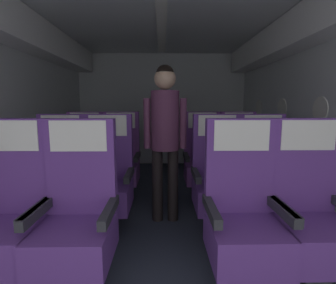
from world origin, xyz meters
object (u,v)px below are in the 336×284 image
Objects in this scene: seat_a_left_window at (8,219)px; seat_a_right_window at (243,218)px; seat_a_left_aisle at (77,220)px; seat_c_right_aisle at (239,162)px; flight_attendant at (165,127)px; seat_c_right_window at (203,162)px; seat_c_left_window at (84,163)px; seat_c_left_aisle at (121,162)px; seat_b_left_window at (60,182)px; seat_b_left_aisle at (107,182)px; seat_a_right_aisle at (310,217)px; seat_b_right_window at (218,181)px; seat_b_right_aisle at (264,181)px.

seat_a_left_window is 1.00× the size of seat_a_right_window.
seat_a_left_aisle is 1.00× the size of seat_c_right_aisle.
seat_c_right_window is at bearing -129.60° from flight_attendant.
seat_a_left_window is 1.00× the size of seat_a_left_aisle.
seat_c_right_aisle is (0.46, 1.66, 0.00)m from seat_a_right_window.
seat_a_left_aisle and seat_c_left_window have the same top height.
seat_c_right_window is (1.05, 0.00, 0.00)m from seat_c_left_aisle.
seat_c_left_window is at bearing -178.22° from seat_c_left_aisle.
flight_attendant reaches higher than seat_c_left_aisle.
seat_b_left_aisle is at bearing -0.18° from seat_b_left_window.
seat_c_right_window is 0.96m from flight_attendant.
seat_c_left_window is 0.70× the size of flight_attendant.
flight_attendant is at bearing 133.24° from seat_a_right_aisle.
seat_b_right_window is 1.00× the size of seat_c_left_aisle.
seat_b_left_window is 0.95m from seat_c_left_aisle.
flight_attendant is (1.01, 0.18, 0.50)m from seat_b_left_window.
seat_c_right_window is at bearing 0.18° from seat_c_left_aisle.
seat_a_right_window is at bearing 0.34° from seat_a_left_aisle.
seat_b_left_aisle is 1.00× the size of seat_c_right_window.
seat_b_right_aisle is at bearing -0.09° from seat_b_left_window.
seat_c_right_aisle is (0.45, 0.84, 0.00)m from seat_b_right_window.
seat_b_left_window is 0.70× the size of flight_attendant.
seat_a_left_aisle is 0.84m from seat_b_left_aisle.
seat_b_left_aisle is at bearing 89.02° from seat_a_left_aisle.
flight_attendant reaches higher than seat_a_left_aisle.
seat_a_left_window is 2.24m from seat_c_right_window.
seat_a_left_window is 1.00× the size of seat_b_left_window.
seat_c_right_aisle is (1.52, -0.01, 0.00)m from seat_c_left_aisle.
seat_a_left_window and seat_c_left_aisle have the same top height.
seat_b_right_window is at bearing 37.70° from seat_a_left_aisle.
seat_b_left_aisle and seat_b_right_aisle have the same top height.
flight_attendant is (0.55, 0.18, 0.50)m from seat_b_left_aisle.
seat_a_left_aisle is at bearing -132.44° from seat_c_right_aisle.
seat_a_left_aisle is at bearing -142.30° from seat_b_right_window.
seat_b_left_window is at bearing 179.91° from seat_b_right_aisle.
seat_a_left_window is at bearing 179.43° from seat_a_right_window.
seat_b_right_aisle is 1.00× the size of seat_b_right_window.
seat_a_right_window and seat_c_right_window have the same top height.
seat_c_right_aisle is at bearing -2.21° from seat_c_right_window.
seat_a_left_aisle is at bearing -179.34° from seat_a_right_aisle.
seat_b_left_aisle is at bearing -89.42° from seat_c_left_aisle.
seat_c_left_aisle is 1.52m from seat_c_right_aisle.
seat_b_left_aisle is 0.84m from seat_c_left_aisle.
seat_b_left_aisle and seat_b_right_window have the same top height.
seat_c_right_aisle is at bearing 89.54° from seat_a_right_aisle.
flight_attendant is at bearing 169.12° from seat_b_right_aisle.
seat_b_left_window and seat_c_left_aisle have the same top height.
seat_c_left_aisle is (-1.06, 0.85, 0.00)m from seat_b_right_window.
seat_c_right_aisle is at bearing 61.59° from seat_b_right_window.
seat_a_right_aisle is 1.00× the size of seat_b_left_window.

